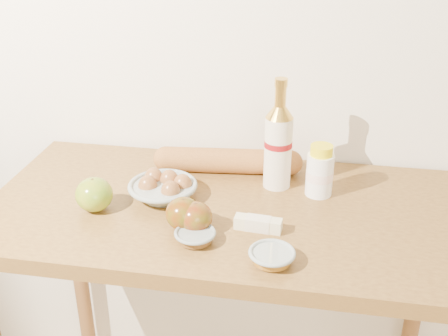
{
  "coord_description": "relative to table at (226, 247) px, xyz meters",
  "views": [
    {
      "loc": [
        0.21,
        -0.01,
        1.61
      ],
      "look_at": [
        0.0,
        1.15,
        1.02
      ],
      "focal_mm": 45.0,
      "sensor_mm": 36.0,
      "label": 1
    }
  ],
  "objects": [
    {
      "name": "apple_redgreen_right",
      "position": [
        -0.08,
        -0.12,
        0.16
      ],
      "size": [
        0.09,
        0.09,
        0.08
      ],
      "rotation": [
        0.0,
        0.0,
        -0.07
      ],
      "color": "maroon",
      "rests_on": "table"
    },
    {
      "name": "apple_yellowgreen",
      "position": [
        -0.31,
        -0.07,
        0.17
      ],
      "size": [
        0.11,
        0.11,
        0.08
      ],
      "rotation": [
        0.0,
        0.0,
        0.22
      ],
      "color": "#9E971F",
      "rests_on": "table"
    },
    {
      "name": "egg_bowl",
      "position": [
        -0.16,
        0.02,
        0.15
      ],
      "size": [
        0.22,
        0.22,
        0.06
      ],
      "rotation": [
        0.0,
        0.0,
        -0.27
      ],
      "color": "#8E9A96",
      "rests_on": "table"
    },
    {
      "name": "table",
      "position": [
        0.0,
        0.0,
        0.0
      ],
      "size": [
        1.2,
        0.6,
        0.9
      ],
      "color": "olive",
      "rests_on": "ground"
    },
    {
      "name": "butter_stick",
      "position": [
        0.09,
        -0.09,
        0.14
      ],
      "size": [
        0.11,
        0.04,
        0.03
      ],
      "rotation": [
        0.0,
        0.0,
        -0.08
      ],
      "color": "beige",
      "rests_on": "table"
    },
    {
      "name": "apple_redgreen_front",
      "position": [
        -0.05,
        -0.12,
        0.16
      ],
      "size": [
        0.09,
        0.09,
        0.07
      ],
      "rotation": [
        0.0,
        0.0,
        -0.19
      ],
      "color": "maroon",
      "rests_on": "table"
    },
    {
      "name": "bourbon_bottle",
      "position": [
        0.11,
        0.13,
        0.24
      ],
      "size": [
        0.08,
        0.08,
        0.29
      ],
      "rotation": [
        0.0,
        0.0,
        -0.18
      ],
      "color": "silver",
      "rests_on": "table"
    },
    {
      "name": "baguette",
      "position": [
        -0.03,
        0.19,
        0.16
      ],
      "size": [
        0.42,
        0.11,
        0.07
      ],
      "rotation": [
        0.0,
        0.0,
        0.1
      ],
      "color": "#B37436",
      "rests_on": "table"
    },
    {
      "name": "back_wall",
      "position": [
        0.0,
        0.33,
        0.52
      ],
      "size": [
        3.5,
        0.02,
        2.6
      ],
      "primitive_type": "cube",
      "color": "#EEE4CF",
      "rests_on": "ground"
    },
    {
      "name": "syrup_bowl",
      "position": [
        0.14,
        -0.22,
        0.14
      ],
      "size": [
        0.12,
        0.12,
        0.03
      ],
      "rotation": [
        0.0,
        0.0,
        -0.19
      ],
      "color": "#919F9A",
      "rests_on": "table"
    },
    {
      "name": "cream_bottle",
      "position": [
        0.22,
        0.1,
        0.19
      ],
      "size": [
        0.09,
        0.09,
        0.14
      ],
      "rotation": [
        0.0,
        0.0,
        0.37
      ],
      "color": "white",
      "rests_on": "table"
    },
    {
      "name": "sugar_bowl",
      "position": [
        -0.04,
        -0.17,
        0.14
      ],
      "size": [
        0.12,
        0.12,
        0.03
      ],
      "rotation": [
        0.0,
        0.0,
        0.37
      ],
      "color": "gray",
      "rests_on": "table"
    }
  ]
}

